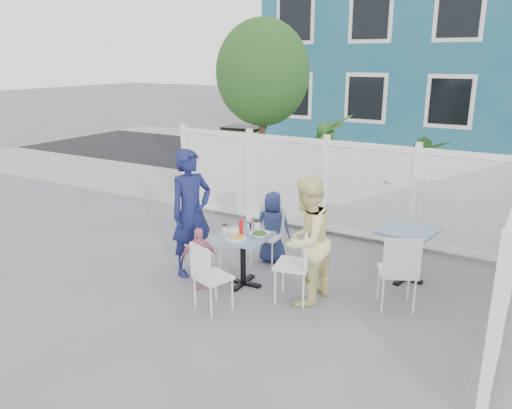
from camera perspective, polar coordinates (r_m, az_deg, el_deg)
The scene contains 30 objects.
ground at distance 6.61m, azimuth -1.37°, elevation -9.31°, with size 80.00×80.00×0.00m, color slate.
near_sidewalk at distance 9.83m, azimuth 10.29°, elevation -0.78°, with size 24.00×2.60×0.01m, color gray.
street at distance 13.26m, azimuth 15.86°, elevation 3.34°, with size 24.00×5.00×0.01m, color black.
far_sidewalk at distance 16.23m, azimuth 18.69°, elevation 5.42°, with size 24.00×1.60×0.01m, color gray.
building at distance 19.40m, azimuth 20.23°, elevation 15.89°, with size 11.00×6.00×6.00m.
fence_back at distance 8.32m, azimuth 7.86°, elevation 1.77°, with size 5.86×0.08×1.60m.
fence_right at distance 6.04m, azimuth 27.11°, elevation -5.69°, with size 0.08×3.66×1.60m.
tree at distance 9.61m, azimuth 0.75°, elevation 14.79°, with size 1.80×1.62×3.59m.
utility_cabinet at distance 10.86m, azimuth -1.38°, elevation 4.92°, with size 0.75×0.54×1.40m, color yellow.
potted_shrub_a at distance 9.00m, azimuth 8.14°, elevation 4.12°, with size 1.09×1.09×1.95m, color #183812.
potted_shrub_b at distance 8.52m, azimuth 17.01°, elevation 1.57°, with size 1.42×1.23×1.58m, color #183812.
main_table at distance 6.46m, azimuth -1.50°, elevation -4.83°, with size 0.67×0.67×0.68m.
spare_table at distance 6.89m, azimuth 16.84°, elevation -4.03°, with size 0.75×0.75×0.70m.
chair_left at distance 6.87m, azimuth -6.85°, elevation -3.40°, with size 0.44×0.45×0.95m.
chair_right at distance 6.05m, azimuth 5.06°, elevation -6.19°, with size 0.49×0.51×0.95m.
chair_back at distance 7.16m, azimuth 1.49°, elevation -2.83°, with size 0.41×0.40×0.87m.
chair_near at distance 5.84m, azimuth -5.52°, elevation -7.75°, with size 0.48×0.47×0.84m.
chair_spare at distance 6.05m, azimuth 16.07°, elevation -6.92°, with size 0.55×0.54×0.93m.
man at distance 6.75m, azimuth -7.41°, elevation -0.96°, with size 0.63×0.42×1.73m, color #161B4C.
woman at distance 5.96m, azimuth 5.73°, elevation -4.16°, with size 0.76×0.59×1.56m, color #F7E949.
boy at distance 7.20m, azimuth 1.92°, elevation -2.59°, with size 0.51×0.33×1.05m, color navy.
toddler at distance 6.46m, azimuth -6.57°, elevation -6.09°, with size 0.48×0.20×0.81m, color pink.
plate_main at distance 6.29m, azimuth -2.22°, elevation -3.87°, with size 0.24×0.24×0.01m, color white.
plate_side at distance 6.56m, azimuth -2.38°, elevation -2.99°, with size 0.23×0.23×0.02m, color white.
salad_bowl at distance 6.33m, azimuth 0.41°, elevation -3.51°, with size 0.24×0.24×0.06m, color white.
coffee_cup_a at distance 6.46m, azimuth -3.60°, elevation -2.87°, with size 0.07×0.07×0.11m, color beige.
coffee_cup_b at distance 6.55m, azimuth 0.12°, elevation -2.47°, with size 0.09×0.09×0.13m, color beige.
ketchup_bottle at distance 6.42m, azimuth -1.71°, elevation -2.65°, with size 0.06×0.06×0.18m, color #B9150D.
salt_shaker at distance 6.63m, azimuth -0.88°, elevation -2.52°, with size 0.03×0.03×0.07m, color white.
pepper_shaker at distance 6.65m, azimuth -0.71°, elevation -2.44°, with size 0.03×0.03×0.08m, color black.
Camera 1 is at (3.13, -5.06, 2.87)m, focal length 35.00 mm.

